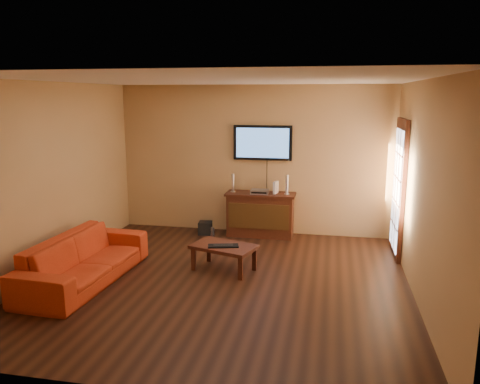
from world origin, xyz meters
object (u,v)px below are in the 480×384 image
(coffee_table, at_px, (224,249))
(speaker_left, at_px, (233,184))
(speaker_right, at_px, (287,185))
(television, at_px, (263,143))
(sofa, at_px, (84,252))
(keyboard, at_px, (223,246))
(av_receiver, at_px, (260,192))
(media_console, at_px, (260,214))
(bottle, at_px, (212,233))
(game_console, at_px, (276,187))
(subwoofer, at_px, (205,228))

(coffee_table, relative_size, speaker_left, 3.07)
(speaker_right, bearing_deg, coffee_table, -111.92)
(television, distance_m, sofa, 3.67)
(coffee_table, xyz_separation_m, sofa, (-1.77, -0.78, 0.10))
(television, distance_m, keyboard, 2.45)
(coffee_table, distance_m, av_receiver, 1.86)
(media_console, relative_size, bottle, 5.90)
(sofa, height_order, speaker_right, speaker_right)
(sofa, distance_m, av_receiver, 3.28)
(coffee_table, bearing_deg, keyboard, -83.63)
(coffee_table, distance_m, game_console, 2.00)
(coffee_table, bearing_deg, speaker_right, 68.08)
(speaker_left, xyz_separation_m, speaker_right, (0.98, -0.02, 0.01))
(keyboard, bearing_deg, coffee_table, 96.37)
(av_receiver, height_order, bottle, av_receiver)
(game_console, xyz_separation_m, keyboard, (-0.52, -1.90, -0.51))
(coffee_table, height_order, keyboard, keyboard)
(television, height_order, subwoofer, television)
(media_console, distance_m, speaker_right, 0.73)
(television, relative_size, subwoofer, 4.56)
(media_console, xyz_separation_m, speaker_left, (-0.51, 0.01, 0.54))
(sofa, distance_m, speaker_left, 3.06)
(bottle, bearing_deg, speaker_left, 47.73)
(media_console, distance_m, subwoofer, 1.05)
(subwoofer, distance_m, bottle, 0.29)
(media_console, height_order, coffee_table, media_console)
(coffee_table, xyz_separation_m, speaker_right, (0.73, 1.80, 0.63))
(sofa, height_order, av_receiver, av_receiver)
(television, bearing_deg, speaker_left, -159.59)
(speaker_left, bearing_deg, media_console, -1.00)
(media_console, distance_m, game_console, 0.57)
(av_receiver, distance_m, game_console, 0.30)
(coffee_table, distance_m, bottle, 1.61)
(bottle, bearing_deg, coffee_table, -69.34)
(game_console, relative_size, keyboard, 0.48)
(media_console, height_order, game_console, game_console)
(sofa, xyz_separation_m, keyboard, (1.77, 0.72, -0.03))
(sofa, distance_m, bottle, 2.59)
(television, bearing_deg, subwoofer, -163.12)
(media_console, height_order, television, television)
(television, bearing_deg, av_receiver, -92.21)
(television, bearing_deg, media_console, -90.00)
(media_console, relative_size, sofa, 0.57)
(game_console, bearing_deg, keyboard, -90.25)
(media_console, distance_m, keyboard, 1.90)
(bottle, bearing_deg, media_console, 21.95)
(speaker_right, height_order, av_receiver, speaker_right)
(keyboard, bearing_deg, subwoofer, 113.28)
(sofa, bearing_deg, keyboard, -65.14)
(media_console, bearing_deg, game_console, 4.41)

